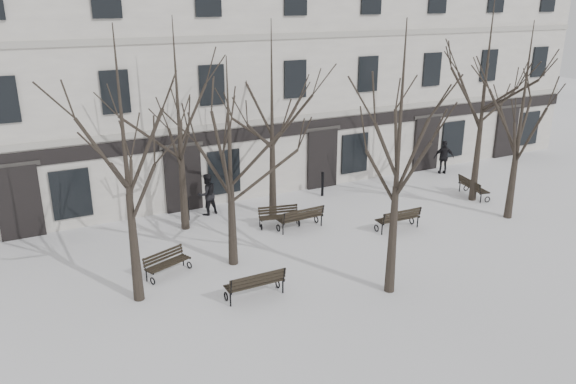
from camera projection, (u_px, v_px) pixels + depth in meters
ground at (351, 266)px, 19.66m from camera, size 100.00×100.00×0.00m
building at (215, 67)px, 28.74m from camera, size 40.40×10.20×11.40m
tree_0 at (123, 137)px, 15.78m from camera, size 5.79×5.79×8.27m
tree_1 at (229, 140)px, 18.36m from camera, size 5.02×5.02×7.17m
tree_2 at (400, 131)px, 16.27m from camera, size 5.86×5.86×8.38m
tree_3 at (524, 99)px, 22.35m from camera, size 5.66×5.66×8.09m
tree_4 at (177, 101)px, 21.15m from camera, size 5.82×5.82×8.31m
tree_5 at (272, 97)px, 22.57m from camera, size 5.71×5.71×8.15m
tree_6 at (486, 77)px, 24.25m from camera, size 6.32×6.32×9.03m
bench_0 at (167, 262)px, 18.90m from camera, size 1.70×1.13×0.81m
bench_1 at (255, 283)px, 17.38m from camera, size 1.89×0.69×0.95m
bench_2 at (399, 218)px, 22.53m from camera, size 1.88×0.71×0.94m
bench_3 at (279, 216)px, 22.93m from camera, size 1.74×0.95×0.84m
bench_4 at (301, 217)px, 22.59m from camera, size 1.94×0.78×0.96m
bench_5 at (473, 187)px, 26.30m from camera, size 0.98×1.89×0.91m
bollard_a at (188, 208)px, 23.51m from camera, size 0.13×0.13×1.02m
bollard_b at (323, 183)px, 26.41m from camera, size 0.15×0.15×1.19m
pedestrian_b at (208, 214)px, 24.34m from camera, size 1.01×0.86×1.83m
pedestrian_c at (442, 173)px, 30.01m from camera, size 1.14×0.87×1.79m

